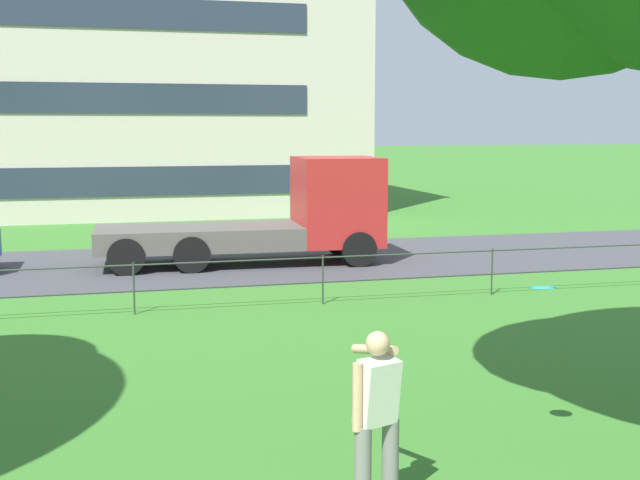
# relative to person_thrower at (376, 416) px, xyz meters

# --- Properties ---
(street_strip) EXTENTS (80.00, 6.95, 0.01)m
(street_strip) POSITION_rel_person_thrower_xyz_m (-1.81, 14.69, -0.93)
(street_strip) COLOR #424247
(street_strip) RESTS_ON ground
(park_fence) EXTENTS (29.68, 0.04, 1.00)m
(park_fence) POSITION_rel_person_thrower_xyz_m (-1.81, 9.03, -0.26)
(park_fence) COLOR #333833
(park_fence) RESTS_ON ground
(person_thrower) EXTENTS (0.49, 0.86, 1.72)m
(person_thrower) POSITION_rel_person_thrower_xyz_m (0.00, 0.00, 0.00)
(person_thrower) COLOR slate
(person_thrower) RESTS_ON ground
(frisbee) EXTENTS (0.32, 0.32, 0.07)m
(frisbee) POSITION_rel_person_thrower_xyz_m (2.16, 0.90, 0.91)
(frisbee) COLOR #2DB2C6
(flatbed_truck_right) EXTENTS (7.38, 2.67, 2.75)m
(flatbed_truck_right) POSITION_rel_person_thrower_xyz_m (2.20, 14.36, 0.29)
(flatbed_truck_right) COLOR #B22323
(flatbed_truck_right) RESTS_ON ground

